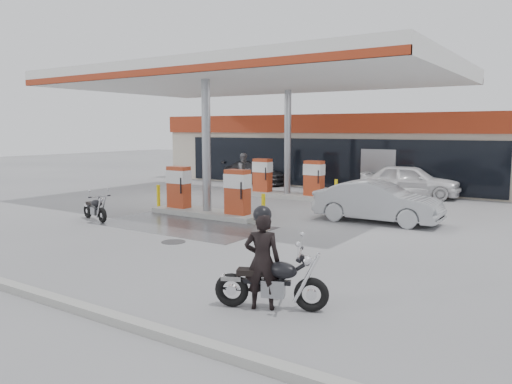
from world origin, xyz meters
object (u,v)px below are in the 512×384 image
main_motorcycle (273,284)px  parked_car_left (255,173)px  sedan_white (410,181)px  pump_island_far (287,182)px  parked_car_right (419,178)px  pump_island_near (207,197)px  parked_motorcycle (95,209)px  attendant (244,172)px  biker_main (262,261)px  hatchback_silver (377,202)px

main_motorcycle → parked_car_left: (-11.69, 16.99, 0.19)m
sedan_white → pump_island_far: bearing=116.2°
pump_island_far → parked_car_left: 6.02m
parked_car_left → parked_car_right: 9.22m
pump_island_near → parked_motorcycle: 4.00m
attendant → parked_car_right: attendant is taller
biker_main → parked_car_left: bearing=-84.5°
main_motorcycle → parked_motorcycle: bearing=134.5°
hatchback_silver → parked_car_left: 12.90m
main_motorcycle → hatchback_silver: hatchback_silver is taller
parked_motorcycle → hatchback_silver: hatchback_silver is taller
sedan_white → hatchback_silver: 7.07m
pump_island_near → parked_car_left: size_ratio=1.13×
hatchback_silver → parked_car_left: hatchback_silver is taller
pump_island_far → pump_island_near: bearing=-90.0°
parked_motorcycle → sedan_white: sedan_white is taller
pump_island_near → attendant: size_ratio=2.62×
main_motorcycle → attendant: size_ratio=1.00×
biker_main → pump_island_near: bearing=-73.7°
pump_island_far → parked_car_left: pump_island_far is taller
biker_main → main_motorcycle: bearing=176.1°
pump_island_near → sedan_white: (4.82, 9.20, 0.07)m
parked_car_left → attendant: bearing=-140.3°
attendant → parked_car_left: attendant is taller
hatchback_silver → sedan_white: bearing=6.1°
sedan_white → hatchback_silver: bearing=-179.6°
pump_island_near → parked_motorcycle: bearing=-131.1°
pump_island_near → parked_car_right: 12.82m
pump_island_far → sedan_white: pump_island_far is taller
pump_island_near → sedan_white: pump_island_near is taller
pump_island_far → attendant: size_ratio=2.62×
main_motorcycle → parked_car_right: (-2.69, 18.99, 0.18)m
pump_island_far → parked_car_left: (-4.50, 4.00, -0.05)m
main_motorcycle → parked_motorcycle: 10.59m
main_motorcycle → attendant: bearing=103.1°
sedan_white → attendant: attendant is taller
biker_main → parked_car_right: size_ratio=0.38×
main_motorcycle → attendant: attendant is taller
pump_island_far → parked_motorcycle: pump_island_far is taller
biker_main → parked_motorcycle: (-9.63, 4.06, -0.48)m
parked_car_right → parked_motorcycle: bearing=172.7°
hatchback_silver → parked_car_right: size_ratio=0.92×
main_motorcycle → hatchback_silver: 9.30m
parked_motorcycle → parked_car_right: size_ratio=0.37×
parked_car_right → pump_island_near: bearing=177.5°
biker_main → parked_car_right: biker_main is taller
attendant → hatchback_silver: bearing=-108.1°
pump_island_far → biker_main: size_ratio=2.91×
pump_island_far → hatchback_silver: 6.92m
biker_main → parked_motorcycle: biker_main is taller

